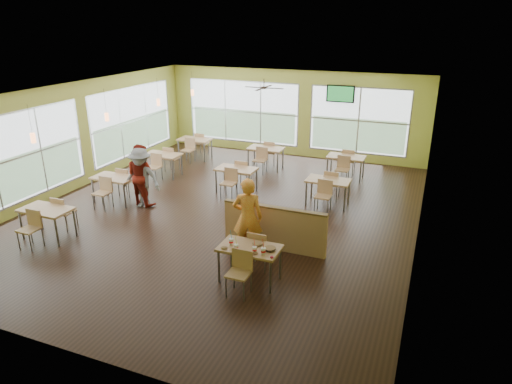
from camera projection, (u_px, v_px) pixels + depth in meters
The scene contains 20 objects.
room at pixel (223, 155), 11.91m from camera, with size 12.00×12.04×3.20m.
window_bays at pixel (192, 127), 15.54m from camera, with size 9.24×10.24×2.38m.
main_table at pixel (250, 252), 8.95m from camera, with size 1.22×1.52×0.87m.
half_wall_divider at pixel (274, 228), 10.25m from camera, with size 2.40×0.14×1.04m.
dining_tables at pixel (217, 167), 14.10m from camera, with size 6.92×8.72×0.87m.
pendant_lights at pixel (133, 109), 13.30m from camera, with size 0.11×7.31×0.86m.
ceiling_fan at pixel (264, 88), 14.03m from camera, with size 1.25×1.25×0.29m.
tv_backwall at pixel (340, 94), 16.10m from camera, with size 1.00×0.07×0.60m.
man_plaid at pixel (248, 217), 9.86m from camera, with size 0.66×0.43×1.80m, color orange.
patron_maroon at pixel (141, 175), 12.66m from camera, with size 0.85×0.66×1.74m, color maroon.
patron_grey at pixel (141, 178), 12.50m from camera, with size 1.09×0.63×1.69m, color slate.
cup_blue at pixel (231, 241), 8.97m from camera, with size 0.10×0.10×0.35m.
cup_yellow at pixel (236, 247), 8.75m from camera, with size 0.09×0.09×0.34m.
cup_red_near at pixel (255, 250), 8.67m from camera, with size 0.09×0.09×0.33m.
cup_red_far at pixel (263, 251), 8.60m from camera, with size 0.10×0.10×0.36m.
food_basket at pixel (270, 249), 8.77m from camera, with size 0.24×0.24×0.05m.
ketchup_cup at pixel (272, 257), 8.50m from camera, with size 0.06×0.06×0.03m, color maroon.
wrapper_left at pixel (224, 248), 8.85m from camera, with size 0.14×0.13×0.04m, color olive.
wrapper_mid at pixel (257, 244), 8.98m from camera, with size 0.21×0.19×0.05m, color olive.
wrapper_right at pixel (255, 253), 8.65m from camera, with size 0.14×0.12×0.03m, color olive.
Camera 1 is at (5.06, -10.34, 4.92)m, focal length 32.00 mm.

